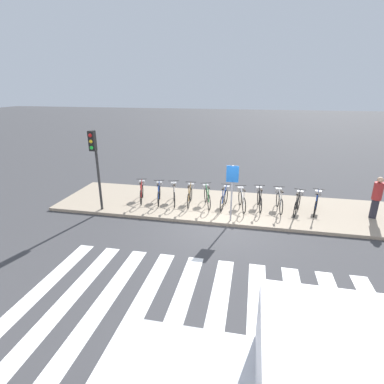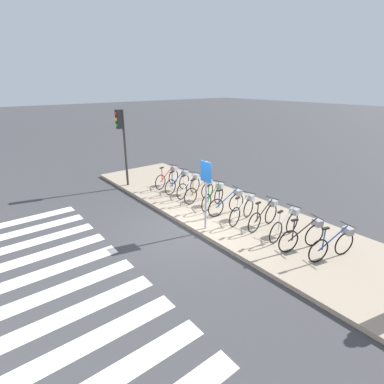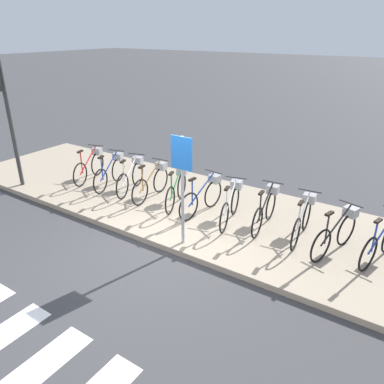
{
  "view_description": "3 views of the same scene",
  "coord_description": "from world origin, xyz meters",
  "px_view_note": "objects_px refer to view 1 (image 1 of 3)",
  "views": [
    {
      "loc": [
        1.01,
        -10.03,
        4.89
      ],
      "look_at": [
        -1.27,
        0.98,
        0.9
      ],
      "focal_mm": 28.0,
      "sensor_mm": 36.0,
      "label": 1
    },
    {
      "loc": [
        6.59,
        -5.16,
        4.37
      ],
      "look_at": [
        -1.39,
        1.15,
        0.62
      ],
      "focal_mm": 28.0,
      "sensor_mm": 36.0,
      "label": 2
    },
    {
      "loc": [
        3.97,
        -4.84,
        3.94
      ],
      "look_at": [
        0.15,
        0.91,
        0.92
      ],
      "focal_mm": 35.0,
      "sensor_mm": 36.0,
      "label": 3
    }
  ],
  "objects_px": {
    "parked_bicycle_2": "(174,193)",
    "traffic_light": "(95,154)",
    "parked_bicycle_0": "(142,191)",
    "pedestrian": "(377,197)",
    "parked_bicycle_10": "(316,202)",
    "parked_bicycle_9": "(298,202)",
    "parked_bicycle_6": "(242,198)",
    "parked_bicycle_3": "(190,194)",
    "parked_bicycle_1": "(159,192)",
    "sign_post": "(232,184)",
    "parked_bicycle_7": "(259,198)",
    "parked_bicycle_8": "(279,200)",
    "parked_bicycle_4": "(207,196)",
    "parked_bicycle_5": "(225,197)"
  },
  "relations": [
    {
      "from": "parked_bicycle_2",
      "to": "traffic_light",
      "type": "distance_m",
      "value": 3.62
    },
    {
      "from": "parked_bicycle_0",
      "to": "pedestrian",
      "type": "height_order",
      "value": "pedestrian"
    },
    {
      "from": "parked_bicycle_10",
      "to": "parked_bicycle_2",
      "type": "bearing_deg",
      "value": -178.91
    },
    {
      "from": "parked_bicycle_2",
      "to": "pedestrian",
      "type": "height_order",
      "value": "pedestrian"
    },
    {
      "from": "parked_bicycle_2",
      "to": "parked_bicycle_9",
      "type": "relative_size",
      "value": 1.0
    },
    {
      "from": "parked_bicycle_6",
      "to": "traffic_light",
      "type": "relative_size",
      "value": 0.46
    },
    {
      "from": "parked_bicycle_2",
      "to": "parked_bicycle_3",
      "type": "bearing_deg",
      "value": -2.01
    },
    {
      "from": "parked_bicycle_3",
      "to": "pedestrian",
      "type": "height_order",
      "value": "pedestrian"
    },
    {
      "from": "parked_bicycle_1",
      "to": "parked_bicycle_10",
      "type": "distance_m",
      "value": 6.48
    },
    {
      "from": "parked_bicycle_6",
      "to": "sign_post",
      "type": "relative_size",
      "value": 0.7
    },
    {
      "from": "parked_bicycle_2",
      "to": "parked_bicycle_7",
      "type": "height_order",
      "value": "same"
    },
    {
      "from": "parked_bicycle_9",
      "to": "parked_bicycle_8",
      "type": "bearing_deg",
      "value": 166.87
    },
    {
      "from": "parked_bicycle_6",
      "to": "sign_post",
      "type": "bearing_deg",
      "value": -104.01
    },
    {
      "from": "parked_bicycle_4",
      "to": "traffic_light",
      "type": "height_order",
      "value": "traffic_light"
    },
    {
      "from": "parked_bicycle_2",
      "to": "parked_bicycle_3",
      "type": "height_order",
      "value": "same"
    },
    {
      "from": "parked_bicycle_10",
      "to": "parked_bicycle_9",
      "type": "bearing_deg",
      "value": -166.19
    },
    {
      "from": "parked_bicycle_5",
      "to": "pedestrian",
      "type": "bearing_deg",
      "value": 0.14
    },
    {
      "from": "parked_bicycle_1",
      "to": "parked_bicycle_10",
      "type": "bearing_deg",
      "value": 1.5
    },
    {
      "from": "pedestrian",
      "to": "traffic_light",
      "type": "bearing_deg",
      "value": -172.27
    },
    {
      "from": "parked_bicycle_3",
      "to": "pedestrian",
      "type": "relative_size",
      "value": 0.94
    },
    {
      "from": "parked_bicycle_3",
      "to": "parked_bicycle_10",
      "type": "height_order",
      "value": "same"
    },
    {
      "from": "parked_bicycle_10",
      "to": "traffic_light",
      "type": "height_order",
      "value": "traffic_light"
    },
    {
      "from": "parked_bicycle_0",
      "to": "parked_bicycle_2",
      "type": "height_order",
      "value": "same"
    },
    {
      "from": "parked_bicycle_8",
      "to": "pedestrian",
      "type": "bearing_deg",
      "value": -1.85
    },
    {
      "from": "sign_post",
      "to": "pedestrian",
      "type": "bearing_deg",
      "value": 14.56
    },
    {
      "from": "parked_bicycle_8",
      "to": "parked_bicycle_10",
      "type": "distance_m",
      "value": 1.43
    },
    {
      "from": "parked_bicycle_2",
      "to": "sign_post",
      "type": "relative_size",
      "value": 0.69
    },
    {
      "from": "parked_bicycle_1",
      "to": "sign_post",
      "type": "distance_m",
      "value": 3.63
    },
    {
      "from": "parked_bicycle_3",
      "to": "parked_bicycle_6",
      "type": "height_order",
      "value": "same"
    },
    {
      "from": "parked_bicycle_5",
      "to": "parked_bicycle_1",
      "type": "bearing_deg",
      "value": -179.49
    },
    {
      "from": "parked_bicycle_8",
      "to": "sign_post",
      "type": "height_order",
      "value": "sign_post"
    },
    {
      "from": "parked_bicycle_0",
      "to": "parked_bicycle_2",
      "type": "xyz_separation_m",
      "value": [
        1.46,
        0.04,
        0.0
      ]
    },
    {
      "from": "sign_post",
      "to": "traffic_light",
      "type": "bearing_deg",
      "value": -179.4
    },
    {
      "from": "parked_bicycle_7",
      "to": "parked_bicycle_9",
      "type": "relative_size",
      "value": 1.03
    },
    {
      "from": "parked_bicycle_6",
      "to": "traffic_light",
      "type": "height_order",
      "value": "traffic_light"
    },
    {
      "from": "parked_bicycle_3",
      "to": "parked_bicycle_4",
      "type": "distance_m",
      "value": 0.73
    },
    {
      "from": "parked_bicycle_5",
      "to": "parked_bicycle_0",
      "type": "bearing_deg",
      "value": -179.99
    },
    {
      "from": "parked_bicycle_0",
      "to": "parked_bicycle_10",
      "type": "relative_size",
      "value": 0.99
    },
    {
      "from": "parked_bicycle_6",
      "to": "traffic_light",
      "type": "xyz_separation_m",
      "value": [
        -5.6,
        -1.39,
        1.9
      ]
    },
    {
      "from": "parked_bicycle_0",
      "to": "parked_bicycle_6",
      "type": "distance_m",
      "value": 4.35
    },
    {
      "from": "sign_post",
      "to": "parked_bicycle_7",
      "type": "bearing_deg",
      "value": 55.45
    },
    {
      "from": "parked_bicycle_6",
      "to": "parked_bicycle_10",
      "type": "xyz_separation_m",
      "value": [
        2.93,
        0.18,
        0.0
      ]
    },
    {
      "from": "parked_bicycle_2",
      "to": "parked_bicycle_8",
      "type": "bearing_deg",
      "value": 1.2
    },
    {
      "from": "traffic_light",
      "to": "parked_bicycle_10",
      "type": "bearing_deg",
      "value": 10.42
    },
    {
      "from": "parked_bicycle_4",
      "to": "pedestrian",
      "type": "xyz_separation_m",
      "value": [
        6.44,
        -0.0,
        0.43
      ]
    },
    {
      "from": "parked_bicycle_3",
      "to": "parked_bicycle_8",
      "type": "relative_size",
      "value": 1.0
    },
    {
      "from": "parked_bicycle_7",
      "to": "pedestrian",
      "type": "relative_size",
      "value": 0.94
    },
    {
      "from": "parked_bicycle_9",
      "to": "parked_bicycle_6",
      "type": "bearing_deg",
      "value": 179.97
    },
    {
      "from": "parked_bicycle_2",
      "to": "parked_bicycle_6",
      "type": "bearing_deg",
      "value": -1.36
    },
    {
      "from": "parked_bicycle_9",
      "to": "parked_bicycle_2",
      "type": "bearing_deg",
      "value": 179.21
    }
  ]
}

